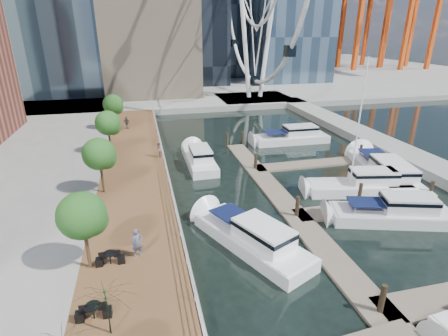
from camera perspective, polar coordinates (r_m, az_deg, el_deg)
name	(u,v)px	position (r m, az deg, el deg)	size (l,w,h in m)	color
ground	(307,296)	(20.61, 13.41, -19.73)	(520.00, 520.00, 0.00)	black
boardwalk	(135,189)	(31.31, -14.36, -3.40)	(6.00, 60.00, 1.00)	brown
seawall	(170,186)	(31.35, -8.88, -2.92)	(0.25, 60.00, 1.00)	#595954
land_far	(163,73)	(116.47, -9.87, 15.10)	(200.00, 114.00, 1.00)	gray
breakwater	(388,147)	(45.44, 25.15, 3.10)	(4.00, 60.00, 1.00)	gray
pier	(254,100)	(70.24, 4.99, 11.08)	(14.00, 12.00, 1.00)	gray
railing	(168,175)	(30.93, -9.17, -1.21)	(0.10, 60.00, 1.05)	white
floating_docks	(341,194)	(31.13, 18.63, -4.07)	(16.00, 34.00, 2.60)	#6D6051
port_cranes	(373,7)	(132.89, 23.11, 23.04)	(40.00, 52.00, 38.00)	#D84C14
street_trees	(99,154)	(29.19, -19.74, 2.15)	(2.60, 42.60, 4.60)	#3F2B1C
yacht_foreground	(390,221)	(29.35, 25.50, -7.85)	(2.59, 9.66, 2.15)	silver
pedestrian_near	(137,243)	(21.32, -13.97, -11.78)	(0.66, 0.43, 1.81)	#51556C
pedestrian_mid	(158,150)	(36.79, -10.68, 2.98)	(0.81, 0.63, 1.67)	gray
pedestrian_far	(127,123)	(48.67, -15.58, 7.14)	(0.95, 0.40, 1.62)	#383B47
moored_yachts	(334,189)	(33.05, 17.57, -3.34)	(22.46, 33.36, 11.50)	white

